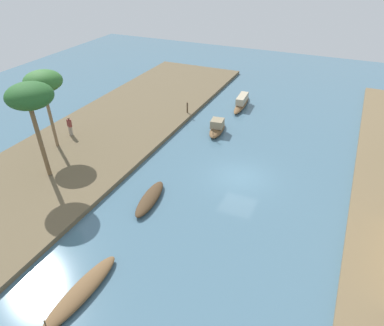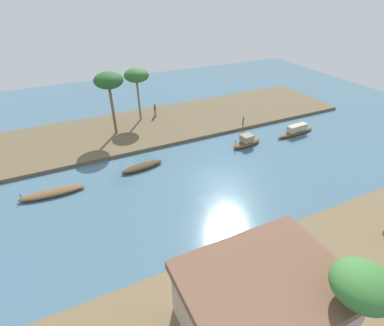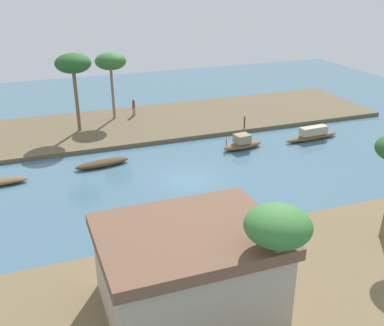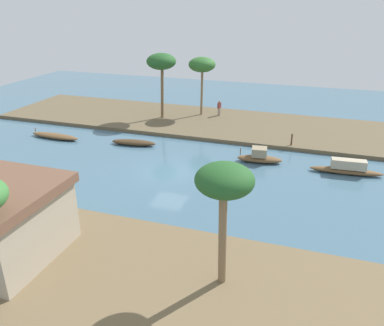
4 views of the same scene
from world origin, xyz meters
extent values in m
plane|color=#476B7F|center=(0.00, 0.00, 0.00)|extent=(71.57, 71.57, 0.00)
cube|color=brown|center=(0.00, -12.81, 0.17)|extent=(45.95, 10.69, 0.34)
cube|color=brown|center=(0.00, 12.81, 0.17)|extent=(45.95, 10.69, 0.34)
ellipsoid|color=brown|center=(-12.76, -3.94, 0.22)|extent=(5.31, 1.23, 0.45)
cube|color=tan|center=(-12.86, -3.95, 0.79)|extent=(2.53, 0.93, 0.69)
ellipsoid|color=brown|center=(-6.23, -4.13, 0.27)|extent=(3.67, 1.56, 0.54)
cube|color=gray|center=(-6.17, -4.12, 0.88)|extent=(1.30, 1.18, 0.69)
cylinder|color=brown|center=(-4.68, -3.93, 0.78)|extent=(0.07, 0.07, 0.61)
ellipsoid|color=#47331E|center=(5.15, -4.51, 0.24)|extent=(4.17, 1.55, 0.48)
cylinder|color=gray|center=(0.05, -15.12, 0.74)|extent=(0.40, 0.40, 0.80)
cube|color=brown|center=(0.05, -15.12, 1.45)|extent=(0.35, 0.47, 0.63)
sphere|color=#9E7556|center=(0.05, -15.12, 1.87)|extent=(0.22, 0.22, 0.22)
cylinder|color=#4C3823|center=(-8.34, -8.02, 0.86)|extent=(0.14, 0.14, 1.04)
cylinder|color=#7F6647|center=(2.02, -15.00, 2.75)|extent=(0.25, 0.48, 4.83)
ellipsoid|color=#2D6628|center=(2.02, -15.00, 5.73)|extent=(2.86, 2.86, 1.57)
cylinder|color=brown|center=(5.65, -12.58, 2.98)|extent=(0.30, 0.67, 5.29)
ellipsoid|color=#235623|center=(5.65, -12.58, 6.23)|extent=(3.04, 3.04, 1.67)
cylinder|color=brown|center=(2.02, 14.96, 2.44)|extent=(0.35, 0.62, 4.21)
ellipsoid|color=#387533|center=(2.02, 14.96, 5.04)|extent=(2.52, 2.52, 1.39)
cube|color=tan|center=(4.59, 12.54, 1.94)|extent=(6.90, 5.36, 3.19)
cube|color=brown|center=(4.59, 12.54, 3.78)|extent=(7.32, 5.68, 0.49)
camera|label=1|loc=(21.89, 6.00, 14.79)|focal=34.84mm
camera|label=2|loc=(11.18, 18.76, 15.12)|focal=28.10mm
camera|label=3|loc=(10.10, 27.55, 13.72)|focal=43.52mm
camera|label=4|loc=(-10.24, 24.91, 12.11)|focal=36.35mm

